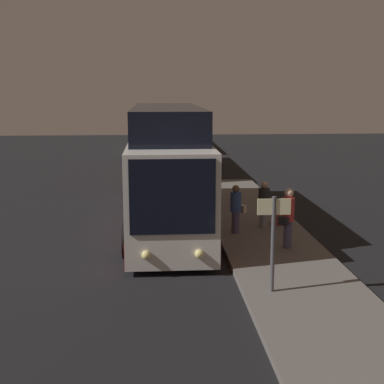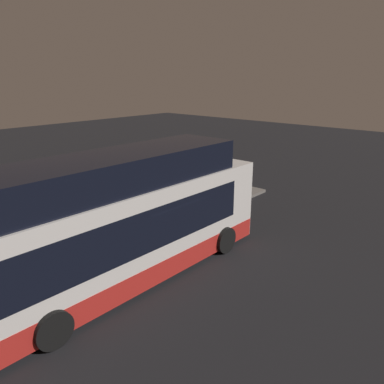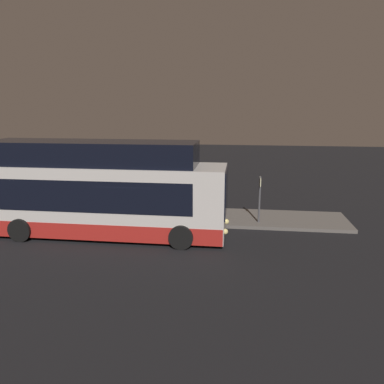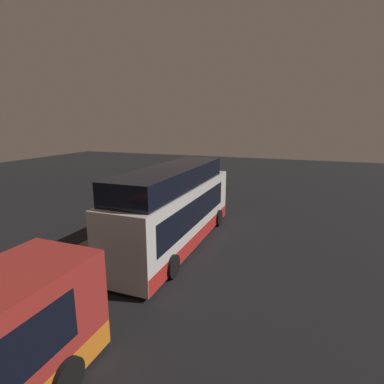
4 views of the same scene
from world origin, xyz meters
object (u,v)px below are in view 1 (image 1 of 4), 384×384
object	(u,v)px
bus_second	(162,146)
passenger_waiting	(288,215)
passenger_with_bags	(264,203)
bus_third	(160,130)
sign_post	(273,232)
suitcase	(277,215)
passenger_boarding	(236,207)
bus_lead	(167,173)

from	to	relation	value
bus_second	passenger_waiting	world-z (taller)	bus_second
passenger_with_bags	bus_third	bearing A→B (deg)	162.46
passenger_waiting	sign_post	world-z (taller)	sign_post
bus_third	passenger_waiting	world-z (taller)	bus_third
suitcase	sign_post	xyz separation A→B (m)	(6.12, -1.51, 1.08)
sign_post	suitcase	bearing A→B (deg)	166.16
passenger_boarding	sign_post	distance (m)	5.22
passenger_boarding	suitcase	bearing A→B (deg)	94.09
passenger_boarding	bus_third	bearing A→B (deg)	158.02
bus_lead	passenger_boarding	bearing A→B (deg)	50.88
bus_lead	bus_second	size ratio (longest dim) A/B	1.01
bus_second	passenger_boarding	world-z (taller)	bus_second
passenger_waiting	passenger_with_bags	world-z (taller)	passenger_waiting
bus_third	passenger_waiting	bearing A→B (deg)	6.89
suitcase	sign_post	bearing A→B (deg)	-13.84
passenger_boarding	sign_post	bearing A→B (deg)	-26.05
passenger_with_bags	passenger_boarding	bearing A→B (deg)	-86.01
bus_lead	bus_third	world-z (taller)	bus_lead
bus_lead	passenger_with_bags	size ratio (longest dim) A/B	6.79
passenger_boarding	passenger_with_bags	size ratio (longest dim) A/B	0.99
bus_second	passenger_boarding	xyz separation A→B (m)	(14.57, 2.19, -0.47)
bus_second	bus_third	xyz separation A→B (m)	(-12.20, 0.00, 0.02)
sign_post	passenger_waiting	bearing A→B (deg)	160.44
suitcase	passenger_waiting	bearing A→B (deg)	-6.31
passenger_boarding	suitcase	world-z (taller)	passenger_boarding
passenger_with_bags	passenger_waiting	bearing A→B (deg)	-18.93
bus_second	passenger_waiting	distance (m)	16.72
bus_third	passenger_with_bags	world-z (taller)	bus_third
bus_third	sign_post	size ratio (longest dim) A/B	4.70
suitcase	sign_post	distance (m)	6.40
passenger_boarding	passenger_waiting	bearing A→B (deg)	8.50
bus_lead	bus_third	xyz separation A→B (m)	(-24.99, 0.00, -0.38)
passenger_boarding	passenger_with_bags	distance (m)	1.17
suitcase	sign_post	world-z (taller)	sign_post
bus_lead	suitcase	xyz separation A→B (m)	(0.85, 3.76, -1.37)
bus_second	suitcase	xyz separation A→B (m)	(13.64, 3.76, -0.98)
sign_post	passenger_with_bags	bearing A→B (deg)	170.37
passenger_boarding	passenger_waiting	world-z (taller)	passenger_waiting
bus_lead	bus_third	size ratio (longest dim) A/B	1.03
bus_second	passenger_with_bags	xyz separation A→B (m)	(14.01, 3.22, -0.47)
passenger_waiting	bus_third	bearing A→B (deg)	-39.45
bus_third	suitcase	size ratio (longest dim) A/B	11.44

